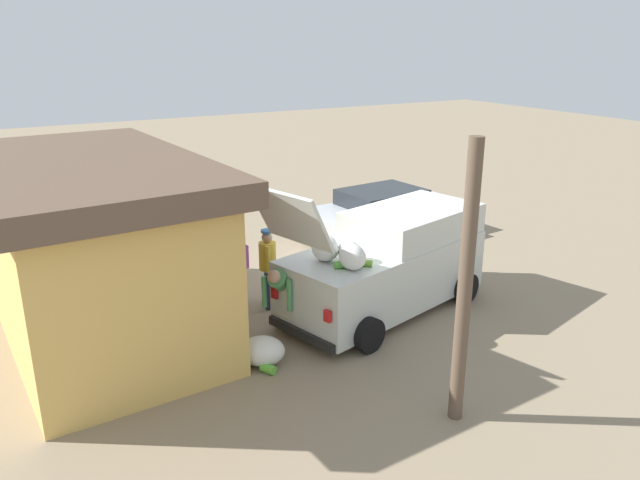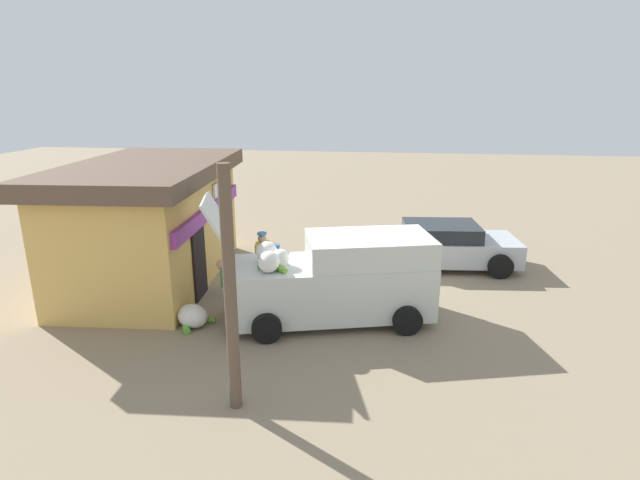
% 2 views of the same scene
% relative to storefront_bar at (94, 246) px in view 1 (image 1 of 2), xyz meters
% --- Properties ---
extents(ground_plane, '(60.00, 60.00, 0.00)m').
position_rel_storefront_bar_xyz_m(ground_plane, '(-0.43, -5.60, -1.65)').
color(ground_plane, gray).
extents(storefront_bar, '(6.68, 4.05, 3.21)m').
position_rel_storefront_bar_xyz_m(storefront_bar, '(0.00, 0.00, 0.00)').
color(storefront_bar, '#E0B259').
rests_on(storefront_bar, ground_plane).
extents(delivery_van, '(2.92, 5.13, 2.88)m').
position_rel_storefront_bar_xyz_m(delivery_van, '(-1.78, -5.15, -0.68)').
color(delivery_van, silver).
rests_on(delivery_van, ground_plane).
extents(parked_sedan, '(2.49, 4.52, 1.27)m').
position_rel_storefront_bar_xyz_m(parked_sedan, '(2.20, -7.76, -1.03)').
color(parked_sedan, '#B2B7BC').
rests_on(parked_sedan, ground_plane).
extents(vendor_standing, '(0.53, 0.45, 1.60)m').
position_rel_storefront_bar_xyz_m(vendor_standing, '(-0.52, -3.13, -0.74)').
color(vendor_standing, navy).
rests_on(vendor_standing, ground_plane).
extents(customer_bending, '(0.76, 0.77, 1.37)m').
position_rel_storefront_bar_xyz_m(customer_bending, '(-1.77, -2.85, -0.79)').
color(customer_bending, '#4C4C51').
rests_on(customer_bending, ground_plane).
extents(unloaded_banana_pile, '(0.88, 0.94, 0.49)m').
position_rel_storefront_bar_xyz_m(unloaded_banana_pile, '(-2.61, -2.04, -1.42)').
color(unloaded_banana_pile, silver).
rests_on(unloaded_banana_pile, ground_plane).
extents(paint_bucket, '(0.26, 0.26, 0.41)m').
position_rel_storefront_bar_xyz_m(paint_bucket, '(2.30, -2.81, -1.45)').
color(paint_bucket, blue).
rests_on(paint_bucket, ground_plane).
extents(utility_pole, '(0.20, 0.20, 4.01)m').
position_rel_storefront_bar_xyz_m(utility_pole, '(-5.30, -3.83, 0.35)').
color(utility_pole, brown).
rests_on(utility_pole, ground_plane).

